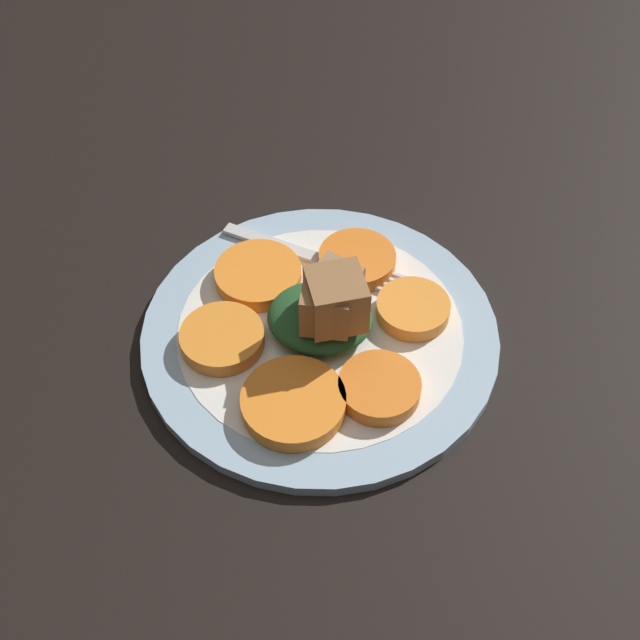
# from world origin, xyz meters

# --- Properties ---
(table_slab) EXTENTS (1.20, 1.20, 0.02)m
(table_slab) POSITION_xyz_m (0.00, 0.00, 0.01)
(table_slab) COLOR black
(table_slab) RESTS_ON ground
(plate) EXTENTS (0.28, 0.28, 0.01)m
(plate) POSITION_xyz_m (0.00, 0.00, 0.03)
(plate) COLOR #99B7D1
(plate) RESTS_ON table_slab
(carrot_slice_0) EXTENTS (0.08, 0.08, 0.01)m
(carrot_slice_0) POSITION_xyz_m (0.01, 0.08, 0.04)
(carrot_slice_0) COLOR orange
(carrot_slice_0) RESTS_ON plate
(carrot_slice_1) EXTENTS (0.06, 0.06, 0.01)m
(carrot_slice_1) POSITION_xyz_m (-0.05, 0.06, 0.04)
(carrot_slice_1) COLOR orange
(carrot_slice_1) RESTS_ON plate
(carrot_slice_2) EXTENTS (0.06, 0.06, 0.01)m
(carrot_slice_2) POSITION_xyz_m (-0.07, -0.02, 0.04)
(carrot_slice_2) COLOR orange
(carrot_slice_2) RESTS_ON plate
(carrot_slice_3) EXTENTS (0.06, 0.06, 0.01)m
(carrot_slice_3) POSITION_xyz_m (-0.02, -0.07, 0.04)
(carrot_slice_3) COLOR orange
(carrot_slice_3) RESTS_ON plate
(carrot_slice_4) EXTENTS (0.07, 0.07, 0.01)m
(carrot_slice_4) POSITION_xyz_m (0.06, -0.04, 0.04)
(carrot_slice_4) COLOR orange
(carrot_slice_4) RESTS_ON plate
(carrot_slice_5) EXTENTS (0.06, 0.06, 0.01)m
(carrot_slice_5) POSITION_xyz_m (0.07, 0.02, 0.04)
(carrot_slice_5) COLOR orange
(carrot_slice_5) RESTS_ON plate
(center_pile) EXTENTS (0.08, 0.07, 0.07)m
(center_pile) POSITION_xyz_m (-0.01, 0.00, 0.06)
(center_pile) COLOR #235128
(center_pile) RESTS_ON plate
(fork) EXTENTS (0.18, 0.07, 0.00)m
(fork) POSITION_xyz_m (0.00, -0.07, 0.03)
(fork) COLOR silver
(fork) RESTS_ON plate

